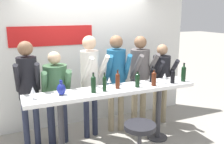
{
  "coord_description": "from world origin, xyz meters",
  "views": [
    {
      "loc": [
        -1.51,
        -3.43,
        2.2
      ],
      "look_at": [
        0.0,
        0.07,
        1.28
      ],
      "focal_mm": 40.0,
      "sensor_mm": 36.0,
      "label": 1
    }
  ],
  "objects_px": {
    "wine_bottle_0": "(184,73)",
    "person_center_right": "(140,72)",
    "wine_bottle_1": "(152,74)",
    "bar_stool": "(140,139)",
    "wine_glass_0": "(165,76)",
    "wine_bottle_4": "(173,76)",
    "person_center_left": "(90,75)",
    "wine_bottle_3": "(93,83)",
    "person_left": "(56,89)",
    "person_center": "(116,73)",
    "wine_bottle_2": "(104,83)",
    "decorative_vase": "(61,89)",
    "wine_bottle_7": "(118,80)",
    "wine_glass_1": "(33,91)",
    "wine_bottle_6": "(154,78)",
    "person_far_left": "(28,82)",
    "wine_bottle_5": "(137,80)",
    "wine_glass_2": "(109,80)",
    "person_right": "(161,75)",
    "tasting_table": "(114,98)"
  },
  "relations": [
    {
      "from": "wine_bottle_0",
      "to": "person_center_right",
      "type": "bearing_deg",
      "value": 126.6
    },
    {
      "from": "wine_bottle_1",
      "to": "bar_stool",
      "type": "bearing_deg",
      "value": -131.35
    },
    {
      "from": "wine_glass_0",
      "to": "wine_bottle_4",
      "type": "bearing_deg",
      "value": -24.55
    },
    {
      "from": "person_center_left",
      "to": "wine_bottle_3",
      "type": "bearing_deg",
      "value": -115.2
    },
    {
      "from": "person_left",
      "to": "bar_stool",
      "type": "bearing_deg",
      "value": -45.9
    },
    {
      "from": "person_center",
      "to": "wine_bottle_2",
      "type": "bearing_deg",
      "value": -115.16
    },
    {
      "from": "decorative_vase",
      "to": "person_center_right",
      "type": "bearing_deg",
      "value": 18.87
    },
    {
      "from": "person_left",
      "to": "person_center_left",
      "type": "height_order",
      "value": "person_center_left"
    },
    {
      "from": "wine_bottle_7",
      "to": "wine_bottle_1",
      "type": "bearing_deg",
      "value": 8.44
    },
    {
      "from": "person_center_right",
      "to": "wine_glass_0",
      "type": "xyz_separation_m",
      "value": [
        0.12,
        -0.62,
        0.05
      ]
    },
    {
      "from": "person_left",
      "to": "wine_bottle_4",
      "type": "xyz_separation_m",
      "value": [
        1.84,
        -0.64,
        0.18
      ]
    },
    {
      "from": "decorative_vase",
      "to": "wine_bottle_7",
      "type": "bearing_deg",
      "value": -2.34
    },
    {
      "from": "wine_bottle_2",
      "to": "wine_glass_1",
      "type": "distance_m",
      "value": 1.03
    },
    {
      "from": "person_center_right",
      "to": "wine_bottle_3",
      "type": "xyz_separation_m",
      "value": [
        -1.15,
        -0.63,
        0.07
      ]
    },
    {
      "from": "wine_bottle_1",
      "to": "wine_bottle_4",
      "type": "bearing_deg",
      "value": -35.16
    },
    {
      "from": "wine_bottle_6",
      "to": "wine_bottle_7",
      "type": "height_order",
      "value": "wine_bottle_7"
    },
    {
      "from": "person_far_left",
      "to": "decorative_vase",
      "type": "distance_m",
      "value": 0.69
    },
    {
      "from": "wine_bottle_0",
      "to": "wine_bottle_2",
      "type": "relative_size",
      "value": 1.12
    },
    {
      "from": "person_left",
      "to": "wine_bottle_5",
      "type": "distance_m",
      "value": 1.34
    },
    {
      "from": "wine_bottle_0",
      "to": "decorative_vase",
      "type": "bearing_deg",
      "value": 177.08
    },
    {
      "from": "wine_glass_2",
      "to": "person_left",
      "type": "bearing_deg",
      "value": 148.22
    },
    {
      "from": "person_right",
      "to": "wine_bottle_3",
      "type": "bearing_deg",
      "value": -156.41
    },
    {
      "from": "person_center_left",
      "to": "person_center_right",
      "type": "height_order",
      "value": "person_center_left"
    },
    {
      "from": "person_far_left",
      "to": "wine_bottle_4",
      "type": "distance_m",
      "value": 2.36
    },
    {
      "from": "tasting_table",
      "to": "wine_bottle_5",
      "type": "bearing_deg",
      "value": -12.2
    },
    {
      "from": "person_right",
      "to": "wine_bottle_1",
      "type": "xyz_separation_m",
      "value": [
        -0.5,
        -0.45,
        0.17
      ]
    },
    {
      "from": "person_center",
      "to": "wine_bottle_6",
      "type": "distance_m",
      "value": 0.77
    },
    {
      "from": "wine_bottle_6",
      "to": "wine_bottle_7",
      "type": "bearing_deg",
      "value": 171.36
    },
    {
      "from": "person_left",
      "to": "wine_glass_1",
      "type": "relative_size",
      "value": 9.01
    },
    {
      "from": "wine_bottle_3",
      "to": "wine_glass_1",
      "type": "distance_m",
      "value": 0.86
    },
    {
      "from": "bar_stool",
      "to": "wine_bottle_7",
      "type": "height_order",
      "value": "wine_bottle_7"
    },
    {
      "from": "person_center_right",
      "to": "wine_bottle_2",
      "type": "distance_m",
      "value": 1.16
    },
    {
      "from": "person_center_left",
      "to": "wine_glass_1",
      "type": "height_order",
      "value": "person_center_left"
    },
    {
      "from": "wine_glass_2",
      "to": "person_center_right",
      "type": "bearing_deg",
      "value": 31.01
    },
    {
      "from": "wine_bottle_2",
      "to": "decorative_vase",
      "type": "height_order",
      "value": "wine_bottle_2"
    },
    {
      "from": "wine_bottle_7",
      "to": "decorative_vase",
      "type": "distance_m",
      "value": 0.88
    },
    {
      "from": "person_left",
      "to": "wine_bottle_1",
      "type": "height_order",
      "value": "person_left"
    },
    {
      "from": "person_center_right",
      "to": "wine_glass_2",
      "type": "xyz_separation_m",
      "value": [
        -0.84,
        -0.5,
        0.05
      ]
    },
    {
      "from": "person_center_right",
      "to": "wine_bottle_7",
      "type": "xyz_separation_m",
      "value": [
        -0.73,
        -0.58,
        0.06
      ]
    },
    {
      "from": "wine_bottle_1",
      "to": "wine_bottle_5",
      "type": "xyz_separation_m",
      "value": [
        -0.38,
        -0.16,
        -0.01
      ]
    },
    {
      "from": "wine_bottle_0",
      "to": "wine_bottle_7",
      "type": "xyz_separation_m",
      "value": [
        -1.22,
        0.07,
        -0.01
      ]
    },
    {
      "from": "person_center_left",
      "to": "wine_bottle_1",
      "type": "relative_size",
      "value": 6.29
    },
    {
      "from": "wine_bottle_1",
      "to": "decorative_vase",
      "type": "relative_size",
      "value": 1.32
    },
    {
      "from": "wine_bottle_1",
      "to": "wine_bottle_2",
      "type": "xyz_separation_m",
      "value": [
        -0.94,
        -0.16,
        -0.0
      ]
    },
    {
      "from": "wine_glass_0",
      "to": "wine_glass_2",
      "type": "distance_m",
      "value": 0.97
    },
    {
      "from": "person_right",
      "to": "wine_bottle_3",
      "type": "distance_m",
      "value": 1.72
    },
    {
      "from": "tasting_table",
      "to": "wine_bottle_5",
      "type": "relative_size",
      "value": 10.42
    },
    {
      "from": "person_center_left",
      "to": "wine_glass_1",
      "type": "xyz_separation_m",
      "value": [
        -1.01,
        -0.55,
        0.0
      ]
    },
    {
      "from": "wine_bottle_1",
      "to": "wine_bottle_3",
      "type": "xyz_separation_m",
      "value": [
        -1.11,
        -0.15,
        0.01
      ]
    },
    {
      "from": "wine_bottle_1",
      "to": "wine_bottle_2",
      "type": "height_order",
      "value": "same"
    }
  ]
}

